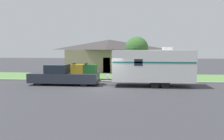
# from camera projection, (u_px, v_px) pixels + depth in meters

# --- Properties ---
(ground_plane) EXTENTS (120.00, 120.00, 0.00)m
(ground_plane) POSITION_uv_depth(u_px,v_px,m) (107.00, 89.00, 18.12)
(ground_plane) COLOR #38383D
(curb_strip) EXTENTS (80.00, 0.30, 0.14)m
(curb_strip) POSITION_uv_depth(u_px,v_px,m) (112.00, 81.00, 21.83)
(curb_strip) COLOR #999993
(curb_strip) RESTS_ON ground_plane
(lawn_strip) EXTENTS (80.00, 7.00, 0.03)m
(lawn_strip) POSITION_uv_depth(u_px,v_px,m) (115.00, 77.00, 25.45)
(lawn_strip) COLOR #568442
(lawn_strip) RESTS_ON ground_plane
(house_across_street) EXTENTS (12.80, 7.01, 4.70)m
(house_across_street) POSITION_uv_depth(u_px,v_px,m) (109.00, 55.00, 33.12)
(house_across_street) COLOR gray
(house_across_street) RESTS_ON ground_plane
(pickup_truck) EXTENTS (6.41, 2.01, 2.00)m
(pickup_truck) POSITION_uv_depth(u_px,v_px,m) (65.00, 75.00, 20.02)
(pickup_truck) COLOR black
(pickup_truck) RESTS_ON ground_plane
(travel_trailer) EXTENTS (8.06, 2.47, 3.45)m
(travel_trailer) POSITION_uv_depth(u_px,v_px,m) (153.00, 66.00, 19.13)
(travel_trailer) COLOR black
(travel_trailer) RESTS_ON ground_plane
(mailbox) EXTENTS (0.48, 0.20, 1.30)m
(mailbox) POSITION_uv_depth(u_px,v_px,m) (153.00, 72.00, 21.98)
(mailbox) COLOR brown
(mailbox) RESTS_ON ground_plane
(tree_in_yard) EXTENTS (2.44, 2.44, 4.61)m
(tree_in_yard) POSITION_uv_depth(u_px,v_px,m) (137.00, 48.00, 23.30)
(tree_in_yard) COLOR brown
(tree_in_yard) RESTS_ON ground_plane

